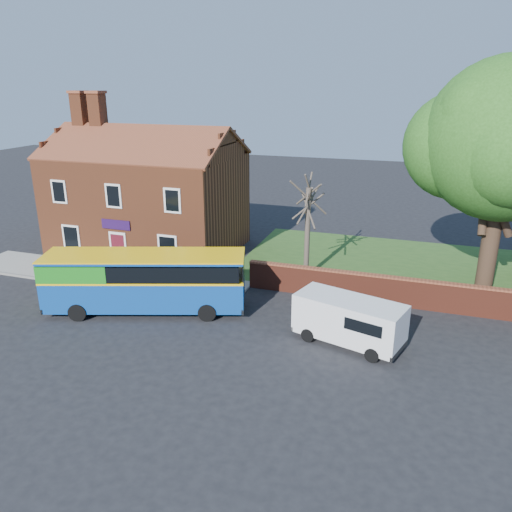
% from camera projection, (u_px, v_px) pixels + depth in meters
% --- Properties ---
extents(ground, '(120.00, 120.00, 0.00)m').
position_uv_depth(ground, '(160.00, 337.00, 23.11)').
color(ground, black).
rests_on(ground, ground).
extents(pavement, '(18.00, 3.50, 0.12)m').
position_uv_depth(pavement, '(104.00, 275.00, 30.34)').
color(pavement, gray).
rests_on(pavement, ground).
extents(kerb, '(18.00, 0.15, 0.14)m').
position_uv_depth(kerb, '(86.00, 285.00, 28.77)').
color(kerb, slate).
rests_on(kerb, ground).
extents(grass_strip, '(26.00, 12.00, 0.04)m').
position_uv_depth(grass_strip, '(450.00, 273.00, 30.86)').
color(grass_strip, '#426B28').
rests_on(grass_strip, ground).
extents(shop_building, '(12.30, 8.13, 10.50)m').
position_uv_depth(shop_building, '(148.00, 201.00, 34.39)').
color(shop_building, brown).
rests_on(shop_building, ground).
extents(boundary_wall, '(22.00, 0.38, 1.60)m').
position_uv_depth(boundary_wall, '(456.00, 298.00, 25.22)').
color(boundary_wall, maroon).
rests_on(boundary_wall, ground).
extents(bus, '(10.30, 5.54, 3.05)m').
position_uv_depth(bus, '(139.00, 279.00, 25.20)').
color(bus, '#0E439A').
rests_on(bus, ground).
extents(van_near, '(5.16, 3.20, 2.11)m').
position_uv_depth(van_near, '(349.00, 319.00, 22.15)').
color(van_near, white).
rests_on(van_near, ground).
extents(large_tree, '(10.28, 8.13, 12.54)m').
position_uv_depth(large_tree, '(507.00, 145.00, 24.85)').
color(large_tree, black).
rests_on(large_tree, ground).
extents(bare_tree, '(2.25, 2.68, 6.01)m').
position_uv_depth(bare_tree, '(307.00, 229.00, 29.09)').
color(bare_tree, '#4C4238').
rests_on(bare_tree, ground).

